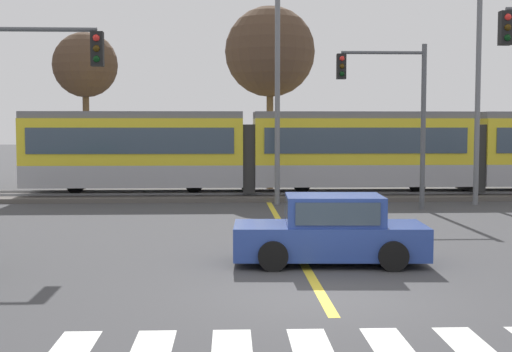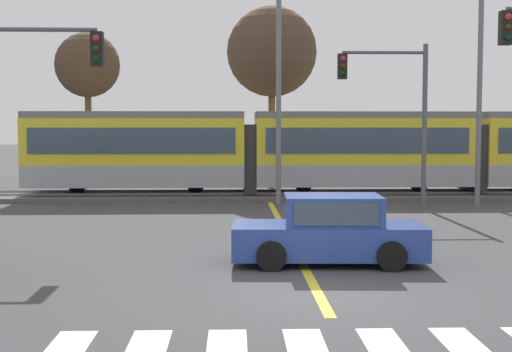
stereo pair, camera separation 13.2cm
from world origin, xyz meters
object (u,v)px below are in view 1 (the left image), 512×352
(light_rail_tram, at_px, (360,149))
(street_lamp_east, at_px, (483,77))
(street_lamp_centre, at_px, (283,61))
(bare_tree_west, at_px, (85,66))
(traffic_light_far_right, at_px, (394,100))
(bare_tree_east, at_px, (270,52))
(sedan_crossing, at_px, (330,232))

(light_rail_tram, distance_m, street_lamp_east, 5.85)
(street_lamp_centre, xyz_separation_m, bare_tree_west, (-9.09, 8.41, 0.46))
(traffic_light_far_right, distance_m, bare_tree_west, 16.59)
(bare_tree_west, height_order, bare_tree_east, bare_tree_east)
(sedan_crossing, bearing_deg, bare_tree_east, 90.62)
(street_lamp_east, relative_size, bare_tree_east, 1.01)
(street_lamp_east, bearing_deg, street_lamp_centre, 176.79)
(light_rail_tram, height_order, bare_tree_east, bare_tree_east)
(street_lamp_east, bearing_deg, light_rail_tram, 143.02)
(street_lamp_east, xyz_separation_m, bare_tree_east, (-7.69, 6.64, 1.56))
(light_rail_tram, xyz_separation_m, traffic_light_far_right, (0.37, -4.41, 1.91))
(traffic_light_far_right, bearing_deg, sedan_crossing, -110.74)
(bare_tree_east, bearing_deg, sedan_crossing, -89.38)
(light_rail_tram, height_order, sedan_crossing, light_rail_tram)
(street_lamp_east, xyz_separation_m, bare_tree_west, (-16.67, 8.83, 1.07))
(sedan_crossing, relative_size, street_lamp_east, 0.49)
(light_rail_tram, xyz_separation_m, street_lamp_centre, (-3.50, -2.65, 3.45))
(street_lamp_centre, relative_size, bare_tree_west, 1.28)
(sedan_crossing, relative_size, street_lamp_centre, 0.44)
(light_rail_tram, relative_size, sedan_crossing, 6.55)
(light_rail_tram, distance_m, sedan_crossing, 14.86)
(traffic_light_far_right, xyz_separation_m, street_lamp_centre, (-3.87, 1.76, 1.54))
(sedan_crossing, distance_m, bare_tree_east, 18.86)
(light_rail_tram, bearing_deg, street_lamp_east, -36.98)
(sedan_crossing, height_order, street_lamp_east, street_lamp_east)
(street_lamp_east, bearing_deg, sedan_crossing, -123.52)
(light_rail_tram, relative_size, street_lamp_centre, 2.88)
(traffic_light_far_right, height_order, bare_tree_west, bare_tree_west)
(sedan_crossing, height_order, bare_tree_west, bare_tree_west)
(bare_tree_west, xyz_separation_m, bare_tree_east, (8.98, -2.19, 0.49))
(bare_tree_west, distance_m, bare_tree_east, 9.26)
(light_rail_tram, distance_m, bare_tree_west, 14.38)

